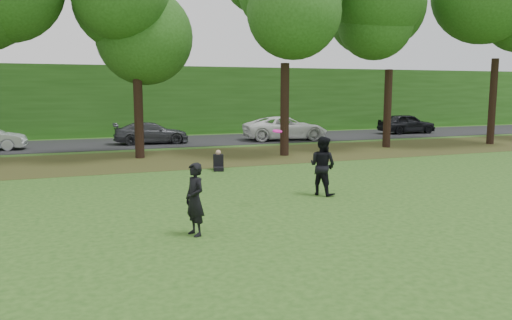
{
  "coord_description": "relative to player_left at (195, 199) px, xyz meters",
  "views": [
    {
      "loc": [
        -6.27,
        -10.67,
        3.33
      ],
      "look_at": [
        -1.19,
        2.69,
        1.3
      ],
      "focal_mm": 35.0,
      "sensor_mm": 36.0,
      "label": 1
    }
  ],
  "objects": [
    {
      "name": "parked_cars",
      "position": [
        4.86,
        19.7,
        -0.1
      ],
      "size": [
        40.02,
        3.69,
        1.54
      ],
      "color": "black",
      "rests_on": "street"
    },
    {
      "name": "seated_person",
      "position": [
        3.17,
        8.84,
        -0.53
      ],
      "size": [
        0.58,
        0.81,
        0.83
      ],
      "rotation": [
        0.0,
        0.0,
        -0.25
      ],
      "color": "black",
      "rests_on": "ground"
    },
    {
      "name": "frisbee",
      "position": [
        2.87,
        1.94,
        1.32
      ],
      "size": [
        0.37,
        0.37,
        0.1
      ],
      "color": "#FF15AC",
      "rests_on": "ground"
    },
    {
      "name": "player_right",
      "position": [
        4.86,
        2.92,
        0.09
      ],
      "size": [
        1.06,
        1.13,
        1.86
      ],
      "primitive_type": "imported",
      "rotation": [
        0.0,
        0.0,
        2.08
      ],
      "color": "black",
      "rests_on": "ground"
    },
    {
      "name": "far_hedge",
      "position": [
        3.62,
        26.78,
        1.66
      ],
      "size": [
        70.0,
        3.0,
        5.0
      ],
      "primitive_type": "cube",
      "color": "#255117",
      "rests_on": "ground"
    },
    {
      "name": "leaf_litter",
      "position": [
        3.62,
        12.78,
        -0.84
      ],
      "size": [
        60.0,
        7.0,
        0.01
      ],
      "primitive_type": "cube",
      "color": "#453418",
      "rests_on": "ground"
    },
    {
      "name": "ground",
      "position": [
        3.62,
        -0.22,
        -0.84
      ],
      "size": [
        120.0,
        120.0,
        0.0
      ],
      "primitive_type": "plane",
      "color": "#264D18",
      "rests_on": "ground"
    },
    {
      "name": "street",
      "position": [
        3.62,
        20.78,
        -0.83
      ],
      "size": [
        70.0,
        7.0,
        0.02
      ],
      "primitive_type": "cube",
      "color": "black",
      "rests_on": "ground"
    },
    {
      "name": "player_left",
      "position": [
        0.0,
        0.0,
        0.0
      ],
      "size": [
        0.56,
        0.7,
        1.68
      ],
      "primitive_type": "imported",
      "rotation": [
        0.0,
        0.0,
        -1.28
      ],
      "color": "black",
      "rests_on": "ground"
    }
  ]
}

